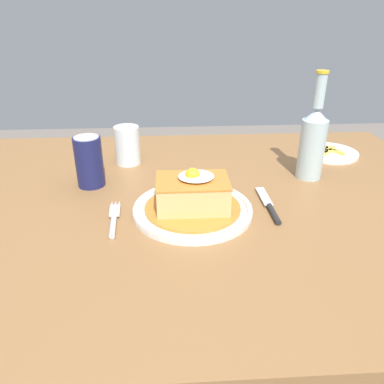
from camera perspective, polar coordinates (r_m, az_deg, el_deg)
name	(u,v)px	position (r m, az deg, el deg)	size (l,w,h in m)	color
dining_table	(194,236)	(0.94, 0.30, -6.51)	(1.28, 0.95, 0.73)	olive
main_plate	(193,209)	(0.83, 0.08, -2.53)	(0.26, 0.26, 0.02)	white
sandwich_meal	(193,195)	(0.81, 0.10, -0.41)	(0.20, 0.20, 0.09)	orange
fork	(114,221)	(0.81, -11.45, -4.20)	(0.02, 0.14, 0.01)	silver
knife	(271,209)	(0.85, 11.50, -2.40)	(0.02, 0.17, 0.01)	#262628
soda_can	(89,162)	(0.97, -14.87, 4.33)	(0.07, 0.07, 0.12)	#191E51
beer_bottle_clear	(313,140)	(1.01, 17.33, 7.31)	(0.06, 0.06, 0.27)	#ADC6CC
drinking_glass	(128,148)	(1.09, -9.44, 6.42)	(0.07, 0.07, 0.10)	gold
side_plate_fries	(328,152)	(1.22, 19.38, 5.50)	(0.17, 0.17, 0.02)	white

